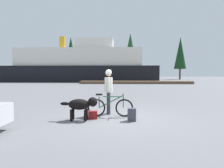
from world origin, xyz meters
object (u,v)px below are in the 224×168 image
object	(u,v)px
backpack	(132,115)
handbag_pannier	(93,115)
person_cyclist	(109,87)
dog	(81,105)
bicycle	(110,107)
ferry_boat	(81,66)

from	to	relation	value
backpack	handbag_pannier	size ratio (longest dim) A/B	1.38
person_cyclist	backpack	world-z (taller)	person_cyclist
dog	backpack	world-z (taller)	dog
bicycle	backpack	xyz separation A→B (m)	(0.78, -0.65, -0.15)
person_cyclist	bicycle	bearing A→B (deg)	-81.48
handbag_pannier	ferry_boat	bearing A→B (deg)	101.50
bicycle	dog	size ratio (longest dim) A/B	1.32
backpack	ferry_boat	world-z (taller)	ferry_boat
person_cyclist	handbag_pannier	distance (m)	1.39
person_cyclist	handbag_pannier	bearing A→B (deg)	-120.61
person_cyclist	ferry_boat	xyz separation A→B (m)	(-6.78, 29.87, 1.88)
bicycle	person_cyclist	distance (m)	0.88
backpack	handbag_pannier	world-z (taller)	backpack
dog	handbag_pannier	bearing A→B (deg)	30.04
backpack	dog	bearing A→B (deg)	178.20
ferry_boat	person_cyclist	bearing A→B (deg)	-77.21
backpack	person_cyclist	bearing A→B (deg)	126.64
bicycle	ferry_boat	distance (m)	31.24
ferry_boat	bicycle	bearing A→B (deg)	-77.28
dog	backpack	xyz separation A→B (m)	(1.75, -0.06, -0.32)
dog	handbag_pannier	world-z (taller)	dog
person_cyclist	backpack	distance (m)	1.68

